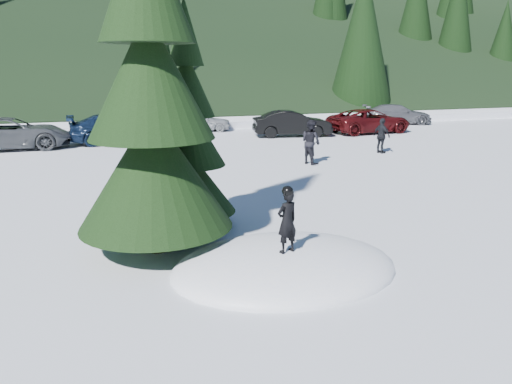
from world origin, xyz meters
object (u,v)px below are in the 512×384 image
object	(u,v)px
spruce_tall	(150,93)
car_6	(369,121)
adult_0	(311,142)
car_5	(292,124)
car_2	(11,133)
car_7	(397,114)
spruce_short	(188,142)
car_3	(121,128)
child_skier	(287,221)
adult_1	(382,136)
car_4	(200,121)

from	to	relation	value
spruce_tall	car_6	bearing A→B (deg)	47.06
adult_0	car_5	size ratio (longest dim) A/B	0.41
car_2	car_7	size ratio (longest dim) A/B	1.19
car_7	spruce_short	bearing A→B (deg)	155.79
spruce_short	car_3	xyz separation A→B (m)	(-0.59, 14.91, -1.35)
car_7	car_2	bearing A→B (deg)	119.15
spruce_short	car_6	xyz separation A→B (m)	(13.70, 14.40, -1.40)
spruce_short	car_3	size ratio (longest dim) A/B	1.04
car_7	child_skier	bearing A→B (deg)	162.63
car_2	car_5	bearing A→B (deg)	-91.19
car_3	car_5	size ratio (longest dim) A/B	1.18
adult_0	spruce_short	bearing A→B (deg)	118.29
adult_1	car_5	xyz separation A→B (m)	(-1.64, 6.55, -0.07)
car_3	car_5	bearing A→B (deg)	-93.69
spruce_short	car_3	distance (m)	14.99
spruce_tall	car_7	bearing A→B (deg)	45.47
adult_1	spruce_short	bearing A→B (deg)	112.29
child_skier	car_3	bearing A→B (deg)	-102.26
child_skier	car_5	distance (m)	19.50
spruce_short	car_7	bearing A→B (deg)	44.87
spruce_short	car_5	xyz separation A→B (m)	(8.75, 14.43, -1.38)
adult_1	car_3	xyz separation A→B (m)	(-10.98, 7.03, -0.04)
adult_0	car_7	distance (m)	16.41
adult_1	car_4	world-z (taller)	adult_1
adult_1	car_2	distance (m)	17.41
spruce_tall	adult_1	bearing A→B (deg)	39.19
spruce_short	car_3	world-z (taller)	spruce_short
spruce_short	car_7	distance (m)	25.53
adult_1	car_3	bearing A→B (deg)	42.46
adult_0	car_4	bearing A→B (deg)	-8.97
adult_1	car_5	size ratio (longest dim) A/B	0.36
adult_1	car_4	distance (m)	12.18
adult_0	car_6	distance (m)	10.79
adult_1	car_2	world-z (taller)	adult_1
car_4	car_5	distance (m)	5.97
car_2	car_6	bearing A→B (deg)	-91.18
adult_0	car_6	xyz separation A→B (m)	(7.44, 7.81, -0.19)
adult_0	car_5	xyz separation A→B (m)	(2.49, 7.84, -0.17)
adult_0	car_5	bearing A→B (deg)	-35.74
car_7	car_3	bearing A→B (deg)	120.25
adult_1	car_7	distance (m)	12.69
adult_0	car_2	size ratio (longest dim) A/B	0.33
car_3	car_6	distance (m)	14.30
spruce_short	spruce_tall	bearing A→B (deg)	-125.54
child_skier	adult_0	world-z (taller)	adult_0
car_2	car_4	bearing A→B (deg)	-69.44
spruce_short	car_4	xyz separation A→B (m)	(4.34, 18.46, -1.47)
child_skier	car_6	xyz separation A→B (m)	(12.60, 17.90, -0.37)
car_7	car_4	bearing A→B (deg)	108.93
child_skier	adult_1	xyz separation A→B (m)	(9.28, 11.39, -0.28)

